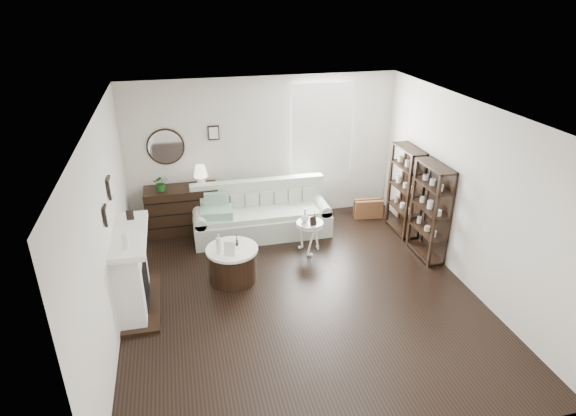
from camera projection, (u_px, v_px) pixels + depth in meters
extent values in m
plane|color=black|center=(301.00, 295.00, 7.05)|extent=(5.50, 5.50, 0.00)
plane|color=white|center=(303.00, 113.00, 5.91)|extent=(5.50, 5.50, 0.00)
plane|color=silver|center=(264.00, 150.00, 8.91)|extent=(5.00, 0.00, 5.00)
plane|color=silver|center=(386.00, 348.00, 4.05)|extent=(5.00, 0.00, 5.00)
plane|color=silver|center=(107.00, 232.00, 5.95)|extent=(0.00, 5.50, 5.50)
plane|color=silver|center=(467.00, 195.00, 7.01)|extent=(0.00, 5.50, 5.50)
cube|color=white|center=(321.00, 134.00, 9.01)|extent=(1.00, 0.02, 1.80)
cube|color=white|center=(322.00, 134.00, 8.96)|extent=(1.15, 0.02, 1.90)
cylinder|color=silver|center=(166.00, 147.00, 8.43)|extent=(0.60, 0.03, 0.60)
cube|color=black|center=(214.00, 133.00, 8.52)|extent=(0.20, 0.03, 0.26)
cube|color=white|center=(131.00, 272.00, 6.59)|extent=(0.34, 1.20, 1.10)
cube|color=black|center=(135.00, 281.00, 6.66)|extent=(0.30, 0.65, 0.70)
cube|color=white|center=(129.00, 235.00, 6.36)|extent=(0.44, 1.35, 0.08)
cube|color=black|center=(142.00, 303.00, 6.83)|extent=(0.50, 1.40, 0.05)
cylinder|color=white|center=(125.00, 241.00, 5.90)|extent=(0.08, 0.08, 0.22)
cube|color=black|center=(130.00, 215.00, 6.67)|extent=(0.10, 0.03, 0.14)
cube|color=black|center=(106.00, 215.00, 5.81)|extent=(0.03, 0.18, 0.24)
cube|color=black|center=(110.00, 188.00, 6.34)|extent=(0.03, 0.22, 0.28)
cube|color=black|center=(405.00, 191.00, 8.57)|extent=(0.30, 0.80, 1.60)
cylinder|color=tan|center=(409.00, 211.00, 8.46)|extent=(0.08, 0.08, 0.11)
cylinder|color=tan|center=(403.00, 205.00, 8.68)|extent=(0.08, 0.08, 0.11)
cylinder|color=tan|center=(397.00, 200.00, 8.90)|extent=(0.08, 0.08, 0.11)
cylinder|color=tan|center=(411.00, 190.00, 8.29)|extent=(0.08, 0.08, 0.11)
cylinder|color=tan|center=(405.00, 184.00, 8.51)|extent=(0.08, 0.08, 0.11)
cylinder|color=tan|center=(399.00, 179.00, 8.74)|extent=(0.08, 0.08, 0.11)
cylinder|color=tan|center=(414.00, 168.00, 8.13)|extent=(0.08, 0.08, 0.11)
cylinder|color=tan|center=(407.00, 163.00, 8.35)|extent=(0.08, 0.08, 0.11)
cylinder|color=tan|center=(401.00, 159.00, 8.57)|extent=(0.08, 0.08, 0.11)
cube|color=black|center=(430.00, 212.00, 7.78)|extent=(0.30, 0.80, 1.60)
cylinder|color=tan|center=(434.00, 234.00, 7.67)|extent=(0.08, 0.08, 0.11)
cylinder|color=tan|center=(427.00, 227.00, 7.89)|extent=(0.08, 0.08, 0.11)
cylinder|color=tan|center=(420.00, 221.00, 8.11)|extent=(0.08, 0.08, 0.11)
cylinder|color=tan|center=(438.00, 211.00, 7.50)|extent=(0.08, 0.08, 0.11)
cylinder|color=tan|center=(430.00, 205.00, 7.72)|extent=(0.08, 0.08, 0.11)
cylinder|color=tan|center=(422.00, 199.00, 7.94)|extent=(0.08, 0.08, 0.11)
cylinder|color=tan|center=(441.00, 188.00, 7.33)|extent=(0.08, 0.08, 0.11)
cylinder|color=tan|center=(433.00, 182.00, 7.55)|extent=(0.08, 0.08, 0.11)
cylinder|color=tan|center=(425.00, 176.00, 7.77)|extent=(0.08, 0.08, 0.11)
cube|color=beige|center=(262.00, 225.00, 8.69)|extent=(2.43, 0.84, 0.39)
cube|color=beige|center=(262.00, 213.00, 8.56)|extent=(2.10, 0.67, 0.09)
cube|color=beige|center=(258.00, 199.00, 8.82)|extent=(2.43, 0.19, 0.75)
cube|color=beige|center=(200.00, 229.00, 8.44)|extent=(0.21, 0.79, 0.49)
cube|color=beige|center=(320.00, 216.00, 8.90)|extent=(0.21, 0.79, 0.49)
cube|color=#258A6C|center=(217.00, 212.00, 8.33)|extent=(0.60, 0.51, 0.14)
cube|color=brown|center=(368.00, 209.00, 9.34)|extent=(0.56, 0.24, 0.37)
cube|color=black|center=(183.00, 210.00, 8.72)|extent=(1.28, 0.53, 0.86)
cube|color=black|center=(184.00, 226.00, 8.55)|extent=(1.23, 0.01, 0.02)
cube|color=black|center=(183.00, 214.00, 8.45)|extent=(1.23, 0.01, 0.02)
cube|color=black|center=(182.00, 202.00, 8.35)|extent=(1.23, 0.01, 0.01)
imported|color=#1B5618|center=(161.00, 183.00, 8.36)|extent=(0.28, 0.25, 0.29)
cylinder|color=black|center=(233.00, 265.00, 7.33)|extent=(0.72, 0.72, 0.50)
cylinder|color=white|center=(232.00, 250.00, 7.21)|extent=(0.79, 0.79, 0.04)
cylinder|color=silver|center=(310.00, 223.00, 7.99)|extent=(0.45, 0.45, 0.03)
cylinder|color=white|center=(310.00, 225.00, 8.01)|extent=(0.46, 0.46, 0.02)
cylinder|color=white|center=(309.00, 238.00, 8.11)|extent=(0.04, 0.04, 0.52)
cylinder|color=silver|center=(219.00, 244.00, 7.02)|extent=(0.07, 0.07, 0.31)
cube|color=silver|center=(229.00, 249.00, 6.97)|extent=(0.17, 0.11, 0.21)
cube|color=black|center=(313.00, 221.00, 7.85)|extent=(0.12, 0.07, 0.15)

